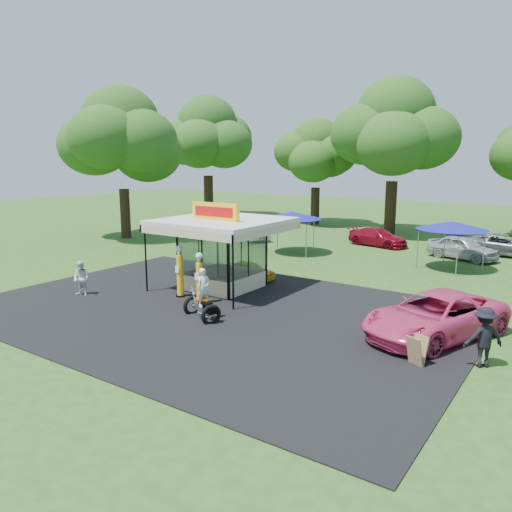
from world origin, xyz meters
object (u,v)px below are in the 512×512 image
object	(u,v)px
bg_car_a	(246,229)
tent_east	(452,226)
gas_station_kiosk	(223,252)
bg_car_b	(378,237)
tent_west	(291,216)
kiosk_car	(249,270)
bg_car_c	(463,248)
gas_pump_right	(200,280)
gas_pump_left	(180,272)
bg_car_d	(504,245)
spectator_east_a	(484,337)
motorcycle	(203,299)
a_frame_sign	(417,351)
spectator_west	(81,279)
pink_sedan	(435,316)

from	to	relation	value
bg_car_a	tent_east	xyz separation A→B (m)	(15.73, -2.16, 1.68)
gas_station_kiosk	tent_east	xyz separation A→B (m)	(7.97, 10.59, 0.70)
bg_car_b	tent_west	world-z (taller)	tent_west
kiosk_car	tent_east	xyz separation A→B (m)	(7.97, 8.39, 2.00)
bg_car_c	gas_pump_right	bearing A→B (deg)	173.95
gas_pump_left	bg_car_d	bearing A→B (deg)	61.29
bg_car_b	tent_west	size ratio (longest dim) A/B	1.11
gas_station_kiosk	spectator_east_a	bearing A→B (deg)	-12.99
gas_pump_right	tent_east	world-z (taller)	tent_east
motorcycle	bg_car_b	bearing A→B (deg)	112.54
a_frame_sign	bg_car_b	bearing A→B (deg)	136.90
gas_station_kiosk	gas_pump_right	world-z (taller)	gas_station_kiosk
motorcycle	spectator_east_a	size ratio (longest dim) A/B	1.15
gas_station_kiosk	tent_west	xyz separation A→B (m)	(-1.92, 9.72, 0.72)
gas_pump_right	bg_car_d	world-z (taller)	gas_pump_right
kiosk_car	spectator_west	distance (m)	8.25
kiosk_car	bg_car_b	distance (m)	13.52
spectator_west	gas_pump_left	bearing A→B (deg)	23.33
kiosk_car	bg_car_a	bearing A→B (deg)	36.32
bg_car_a	spectator_west	bearing A→B (deg)	-144.00
spectator_east_a	tent_west	size ratio (longest dim) A/B	0.47
gas_station_kiosk	motorcycle	bearing A→B (deg)	-61.01
gas_station_kiosk	gas_pump_left	bearing A→B (deg)	-105.20
spectator_west	bg_car_d	distance (m)	25.87
gas_station_kiosk	tent_east	size ratio (longest dim) A/B	1.38
a_frame_sign	bg_car_b	world-z (taller)	bg_car_b
spectator_east_a	kiosk_car	bearing A→B (deg)	-62.21
gas_pump_right	bg_car_b	bearing A→B (deg)	86.92
gas_pump_right	spectator_west	distance (m)	5.74
spectator_east_a	tent_west	bearing A→B (deg)	-81.45
spectator_east_a	tent_east	size ratio (longest dim) A/B	0.48
motorcycle	a_frame_sign	xyz separation A→B (m)	(8.22, 0.29, -0.36)
bg_car_b	bg_car_a	bearing A→B (deg)	118.51
gas_pump_right	tent_east	xyz separation A→B (m)	(7.14, 13.25, 1.39)
bg_car_a	tent_east	size ratio (longest dim) A/B	1.23
spectator_west	bg_car_d	xyz separation A→B (m)	(14.37, 21.51, -0.12)
gas_pump_right	bg_car_a	bearing A→B (deg)	119.13
pink_sedan	tent_west	distance (m)	16.41
a_frame_sign	spectator_west	size ratio (longest dim) A/B	0.58
a_frame_sign	bg_car_b	distance (m)	21.36
motorcycle	bg_car_c	distance (m)	19.03
gas_pump_left	bg_car_d	distance (m)	21.82
gas_station_kiosk	bg_car_b	distance (m)	15.75
bg_car_a	gas_pump_right	bearing A→B (deg)	-125.36
gas_station_kiosk	kiosk_car	bearing A→B (deg)	90.00
a_frame_sign	spectator_east_a	distance (m)	2.02
spectator_west	bg_car_d	bearing A→B (deg)	48.12
kiosk_car	gas_station_kiosk	bearing A→B (deg)	-180.00
a_frame_sign	tent_west	size ratio (longest dim) A/B	0.24
tent_west	a_frame_sign	bearing A→B (deg)	-47.55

